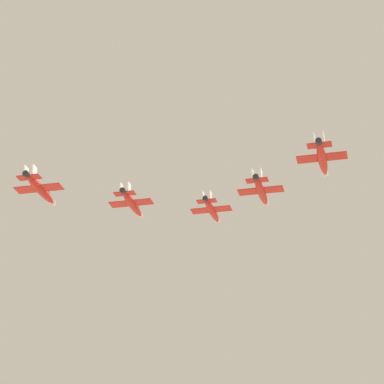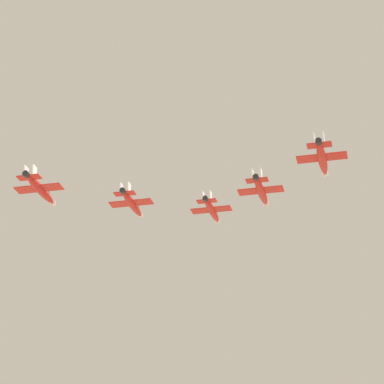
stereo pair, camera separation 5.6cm
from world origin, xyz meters
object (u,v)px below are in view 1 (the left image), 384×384
at_px(jet_left_wingman, 132,204).
at_px(jet_right_outer, 322,158).
at_px(jet_lead, 212,210).
at_px(jet_right_wingman, 261,191).
at_px(jet_left_outer, 40,189).

bearing_deg(jet_left_wingman, jet_right_outer, -112.15).
distance_m(jet_lead, jet_right_wingman, 25.63).
height_order(jet_left_wingman, jet_right_wingman, jet_left_wingman).
xyz_separation_m(jet_left_outer, jet_right_outer, (40.69, -51.02, 0.29)).
xyz_separation_m(jet_right_wingman, jet_left_outer, (-45.52, 26.30, -2.82)).
relative_size(jet_lead, jet_right_outer, 1.00).
relative_size(jet_left_wingman, jet_left_outer, 0.97).
relative_size(jet_right_wingman, jet_left_outer, 0.98).
bearing_deg(jet_right_outer, jet_left_outer, 89.73).
bearing_deg(jet_right_wingman, jet_lead, 40.08).
bearing_deg(jet_left_outer, jet_right_outer, -90.67).
relative_size(jet_left_wingman, jet_right_wingman, 0.99).
bearing_deg(jet_left_outer, jet_right_wingman, -69.26).
bearing_deg(jet_right_wingman, jet_left_wingman, 89.71).
bearing_deg(jet_right_wingman, jet_left_outer, 111.12).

